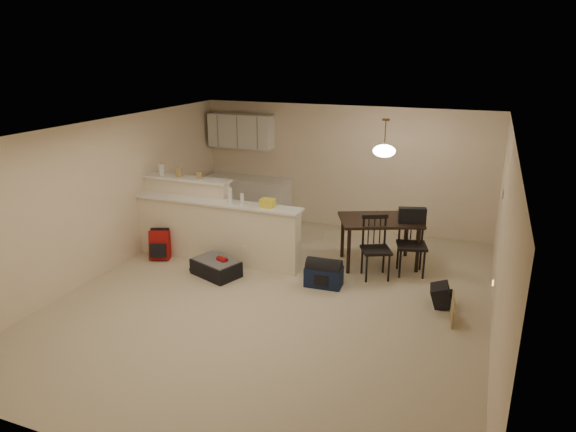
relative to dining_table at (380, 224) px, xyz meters
The scene contains 20 objects.
room 2.17m from the dining_table, 122.98° to the right, with size 7.00×7.02×2.50m.
breakfast_bar 3.01m from the dining_table, 164.81° to the right, with size 3.08×0.58×1.39m.
upper_cabinets 3.87m from the dining_table, 155.16° to the left, with size 1.40×0.34×0.70m, color white.
kitchen_counter 3.46m from the dining_table, 155.72° to the left, with size 1.80×0.60×0.90m, color white.
thermostat 2.00m from the dining_table, ahead, with size 0.02×0.12×0.12m, color beige.
jar 3.98m from the dining_table, behind, with size 0.10×0.10×0.20m, color silver.
cereal_box 3.63m from the dining_table, 169.45° to the right, with size 0.10×0.07×0.16m, color tan.
small_box 3.22m from the dining_table, 168.06° to the right, with size 0.08×0.06×0.12m, color tan.
bottle_a 2.57m from the dining_table, 159.82° to the right, with size 0.07×0.07×0.26m, color silver.
bottle_b 2.36m from the dining_table, 157.94° to the right, with size 0.06×0.06×0.18m, color silver.
bag_lump 1.94m from the dining_table, 152.69° to the right, with size 0.22×0.18×0.14m, color tan.
dining_table is the anchor object (origin of this frame).
pendant_lamp 1.26m from the dining_table, 26.57° to the right, with size 0.36×0.36×0.62m.
dining_chair_near 0.60m from the dining_table, 83.08° to the right, with size 0.44×0.42×1.02m, color black, non-canonical shape.
dining_chair_far 0.64m from the dining_table, 19.46° to the right, with size 0.46×0.44×1.06m, color black, non-canonical shape.
suitcase 2.84m from the dining_table, 149.00° to the right, with size 0.76×0.49×0.26m, color black.
red_backpack 3.85m from the dining_table, 162.34° to the right, with size 0.34×0.21×0.52m, color #9E1211.
navy_duffel 1.43m from the dining_table, 117.82° to the right, with size 0.57×0.31×0.31m, color #121C39.
black_daypack 1.74m from the dining_table, 44.80° to the right, with size 0.35×0.25×0.31m, color black.
cardboard_sheet 2.18m from the dining_table, 49.92° to the right, with size 0.46×0.02×0.35m, color tan.
Camera 1 is at (2.70, -6.42, 3.54)m, focal length 32.00 mm.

